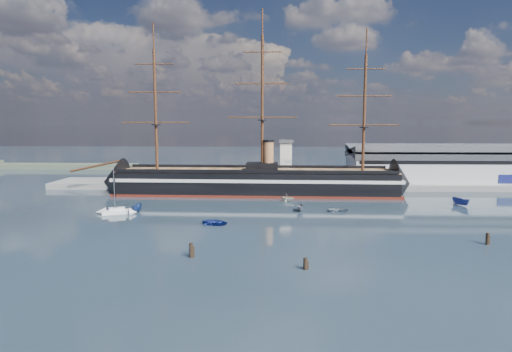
{
  "coord_description": "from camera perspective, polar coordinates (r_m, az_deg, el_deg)",
  "views": [
    {
      "loc": [
        -2.33,
        -76.28,
        22.81
      ],
      "look_at": [
        -6.13,
        35.0,
        9.0
      ],
      "focal_mm": 30.0,
      "sensor_mm": 36.0,
      "label": 1
    }
  ],
  "objects": [
    {
      "name": "motorboat_a",
      "position": [
        114.53,
        -15.53,
        -4.68
      ],
      "size": [
        6.31,
        2.64,
        2.47
      ],
      "primitive_type": "imported",
      "rotation": [
        0.0,
        0.0,
        0.06
      ],
      "color": "navy",
      "rests_on": "ground"
    },
    {
      "name": "piling_far_right",
      "position": [
        92.6,
        28.43,
        -8.06
      ],
      "size": [
        0.64,
        0.64,
        2.99
      ],
      "primitive_type": "cylinder",
      "color": "black",
      "rests_on": "ground"
    },
    {
      "name": "warship",
      "position": [
        137.72,
        -0.72,
        -0.77
      ],
      "size": [
        113.09,
        18.65,
        53.94
      ],
      "rotation": [
        0.0,
        0.0,
        -0.03
      ],
      "color": "black",
      "rests_on": "ground"
    },
    {
      "name": "motorboat_f",
      "position": [
        132.44,
        25.62,
        -3.55
      ],
      "size": [
        7.2,
        5.03,
        2.71
      ],
      "primitive_type": "imported",
      "rotation": [
        0.0,
        0.0,
        0.42
      ],
      "color": "navy",
      "rests_on": "ground"
    },
    {
      "name": "warehouse",
      "position": [
        168.18,
        22.98,
        1.45
      ],
      "size": [
        63.0,
        21.0,
        11.6
      ],
      "color": "#B7BABC",
      "rests_on": "ground"
    },
    {
      "name": "quay_tower",
      "position": [
        149.95,
        3.99,
        2.06
      ],
      "size": [
        5.0,
        5.0,
        15.0
      ],
      "color": "silver",
      "rests_on": "ground"
    },
    {
      "name": "quay",
      "position": [
        154.47,
        6.52,
        -1.47
      ],
      "size": [
        180.0,
        18.0,
        2.0
      ],
      "primitive_type": "cube",
      "color": "slate",
      "rests_on": "ground"
    },
    {
      "name": "sailboat",
      "position": [
        113.79,
        -18.05,
        -4.46
      ],
      "size": [
        7.61,
        4.74,
        11.74
      ],
      "rotation": [
        0.0,
        0.0,
        0.38
      ],
      "color": "white",
      "rests_on": "ground"
    },
    {
      "name": "motorboat_c",
      "position": [
        112.11,
        5.9,
        -4.71
      ],
      "size": [
        5.29,
        2.08,
        2.09
      ],
      "primitive_type": "imported",
      "rotation": [
        0.0,
        0.0,
        -0.03
      ],
      "color": "slate",
      "rests_on": "ground"
    },
    {
      "name": "motorboat_d",
      "position": [
        125.99,
        4.17,
        -3.38
      ],
      "size": [
        5.63,
        7.41,
        2.49
      ],
      "primitive_type": "imported",
      "rotation": [
        0.0,
        0.0,
        1.12
      ],
      "color": "beige",
      "rests_on": "ground"
    },
    {
      "name": "piling_near_left",
      "position": [
        75.21,
        -8.63,
        -10.67
      ],
      "size": [
        0.64,
        0.64,
        3.23
      ],
      "primitive_type": "cylinder",
      "color": "black",
      "rests_on": "ground"
    },
    {
      "name": "motorboat_b",
      "position": [
        97.47,
        -5.43,
        -6.5
      ],
      "size": [
        2.57,
        3.99,
        1.73
      ],
      "primitive_type": "imported",
      "rotation": [
        0.0,
        0.0,
        1.25
      ],
      "color": "navy",
      "rests_on": "ground"
    },
    {
      "name": "piling_near_mid",
      "position": [
        69.01,
        6.58,
        -12.28
      ],
      "size": [
        0.64,
        0.64,
        2.6
      ],
      "primitive_type": "cylinder",
      "color": "black",
      "rests_on": "ground"
    },
    {
      "name": "motorboat_e",
      "position": [
        113.09,
        10.94,
        -4.7
      ],
      "size": [
        1.4,
        3.33,
        1.54
      ],
      "primitive_type": "imported",
      "rotation": [
        0.0,
        0.0,
        1.6
      ],
      "color": "gray",
      "rests_on": "ground"
    },
    {
      "name": "shoreline",
      "position": [
        252.66,
        -30.87,
        1.22
      ],
      "size": [
        120.0,
        10.0,
        4.0
      ],
      "color": "#3F4C38",
      "rests_on": "ground"
    },
    {
      "name": "ground",
      "position": [
        118.52,
        3.06,
        -4.04
      ],
      "size": [
        600.0,
        600.0,
        0.0
      ],
      "primitive_type": "plane",
      "color": "#1A2833",
      "rests_on": "ground"
    }
  ]
}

